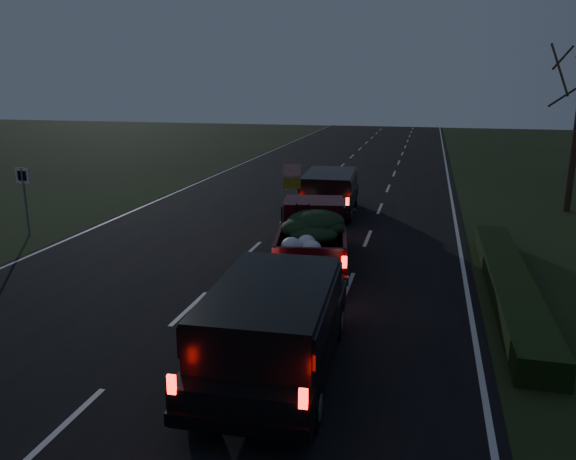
% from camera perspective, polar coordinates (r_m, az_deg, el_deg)
% --- Properties ---
extents(ground, '(120.00, 120.00, 0.00)m').
position_cam_1_polar(ground, '(14.24, -9.98, -7.90)').
color(ground, black).
rests_on(ground, ground).
extents(road_asphalt, '(14.00, 120.00, 0.02)m').
position_cam_1_polar(road_asphalt, '(14.24, -9.98, -7.86)').
color(road_asphalt, black).
rests_on(road_asphalt, ground).
extents(hedge_row, '(1.00, 10.00, 0.60)m').
position_cam_1_polar(hedge_row, '(15.99, 21.55, -5.03)').
color(hedge_row, black).
rests_on(hedge_row, ground).
extents(route_sign, '(0.55, 0.08, 2.50)m').
position_cam_1_polar(route_sign, '(22.31, -25.23, 3.64)').
color(route_sign, gray).
rests_on(route_sign, ground).
extents(pickup_truck, '(2.82, 5.49, 2.74)m').
position_cam_1_polar(pickup_truck, '(17.13, 2.53, -0.14)').
color(pickup_truck, '#3A070E').
rests_on(pickup_truck, ground).
extents(lead_suv, '(2.40, 5.15, 1.45)m').
position_cam_1_polar(lead_suv, '(23.78, 4.25, 4.25)').
color(lead_suv, black).
rests_on(lead_suv, ground).
extents(rear_suv, '(2.62, 5.39, 1.52)m').
position_cam_1_polar(rear_suv, '(10.61, -1.49, -9.08)').
color(rear_suv, black).
rests_on(rear_suv, ground).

